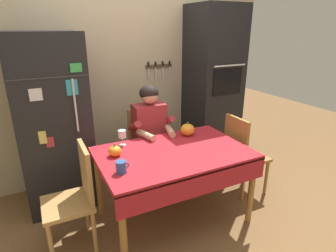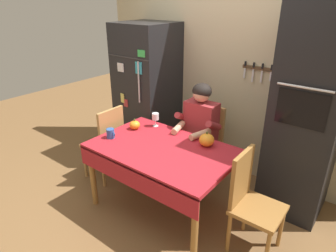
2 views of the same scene
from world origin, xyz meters
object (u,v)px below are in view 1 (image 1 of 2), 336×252
at_px(dining_table, 175,160).
at_px(pumpkin_large, 188,130).
at_px(coffee_mug, 121,167).
at_px(pumpkin_medium, 115,151).
at_px(seated_person, 152,131).
at_px(chair_behind_person, 146,144).
at_px(refrigerator, 54,123).
at_px(wall_oven, 212,89).
at_px(chair_left_side, 76,194).
at_px(chair_right_side, 242,152).
at_px(wine_glass, 122,135).

height_order(dining_table, pumpkin_large, pumpkin_large).
xyz_separation_m(coffee_mug, pumpkin_medium, (0.04, 0.32, -0.00)).
bearing_deg(seated_person, chair_behind_person, 90.00).
distance_m(refrigerator, pumpkin_medium, 0.84).
xyz_separation_m(wall_oven, chair_left_side, (-1.95, -0.85, -0.54)).
height_order(wall_oven, pumpkin_medium, wall_oven).
height_order(wall_oven, pumpkin_large, wall_oven).
relative_size(dining_table, chair_left_side, 1.51).
distance_m(seated_person, pumpkin_large, 0.42).
relative_size(refrigerator, pumpkin_medium, 15.34).
bearing_deg(chair_right_side, wall_oven, 79.82).
bearing_deg(coffee_mug, seated_person, 51.82).
xyz_separation_m(chair_behind_person, chair_left_side, (-0.93, -0.72, 0.00)).
bearing_deg(coffee_mug, pumpkin_large, 27.49).
xyz_separation_m(chair_right_side, wine_glass, (-1.28, 0.28, 0.34)).
distance_m(wine_glass, pumpkin_large, 0.70).
bearing_deg(dining_table, seated_person, 87.25).
xyz_separation_m(chair_right_side, chair_left_side, (-1.80, -0.01, 0.00)).
bearing_deg(dining_table, coffee_mug, -165.58).
xyz_separation_m(refrigerator, wine_glass, (0.57, -0.51, -0.05)).
relative_size(chair_right_side, pumpkin_medium, 7.93).
xyz_separation_m(coffee_mug, wine_glass, (0.18, 0.51, 0.06)).
xyz_separation_m(dining_table, seated_person, (0.03, 0.60, 0.08)).
relative_size(chair_behind_person, seated_person, 0.75).
bearing_deg(chair_left_side, chair_right_side, 0.47).
bearing_deg(chair_left_side, chair_behind_person, 37.59).
bearing_deg(dining_table, chair_right_side, 5.82).
distance_m(dining_table, chair_right_side, 0.92).
bearing_deg(wall_oven, pumpkin_medium, -154.39).
bearing_deg(pumpkin_large, wine_glass, 175.33).
bearing_deg(pumpkin_large, seated_person, 134.75).
distance_m(chair_behind_person, coffee_mug, 1.14).
bearing_deg(chair_left_side, pumpkin_large, 10.94).
distance_m(wall_oven, chair_behind_person, 1.16).
xyz_separation_m(seated_person, pumpkin_large, (0.29, -0.29, 0.07)).
distance_m(wall_oven, seated_person, 1.11).
bearing_deg(chair_right_side, seated_person, 149.57).
height_order(dining_table, coffee_mug, coffee_mug).
xyz_separation_m(wine_glass, pumpkin_medium, (-0.13, -0.20, -0.06)).
height_order(dining_table, wine_glass, wine_glass).
bearing_deg(refrigerator, pumpkin_large, -24.23).
relative_size(chair_behind_person, pumpkin_medium, 7.93).
relative_size(chair_right_side, pumpkin_large, 6.21).
distance_m(seated_person, coffee_mug, 0.95).
distance_m(dining_table, wine_glass, 0.57).
bearing_deg(pumpkin_medium, chair_right_side, -3.23).
relative_size(chair_behind_person, wine_glass, 5.97).
distance_m(chair_right_side, chair_left_side, 1.80).
height_order(chair_right_side, coffee_mug, chair_right_side).
height_order(seated_person, chair_right_side, seated_person).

